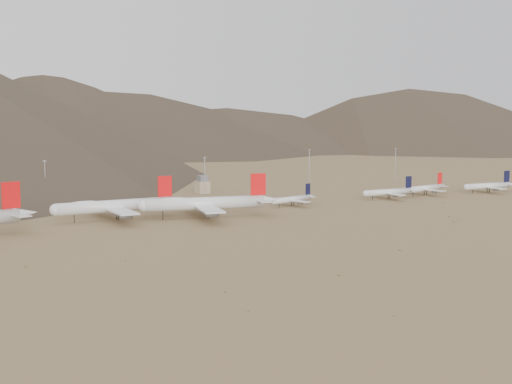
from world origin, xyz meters
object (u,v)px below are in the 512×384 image
widebody_centre (115,206)px  narrowbody_b (390,192)px  control_tower (202,185)px  widebody_east (205,203)px  narrowbody_a (293,199)px

widebody_centre → narrowbody_b: (178.73, -10.12, -2.90)m
widebody_centre → control_tower: size_ratio=6.02×
widebody_east → narrowbody_a: widebody_east is taller
widebody_centre → widebody_east: widebody_east is taller
narrowbody_b → control_tower: size_ratio=3.50×
widebody_centre → narrowbody_a: (108.29, -4.15, -3.42)m
widebody_east → widebody_centre: bearing=171.6°
narrowbody_b → control_tower: bearing=138.7°
widebody_east → narrowbody_b: bearing=18.5°
control_tower → widebody_east: bearing=-116.8°
widebody_centre → control_tower: bearing=43.7°
narrowbody_a → narrowbody_b: 70.70m
widebody_centre → narrowbody_b: bearing=-0.6°
narrowbody_a → control_tower: 86.12m
widebody_centre → control_tower: 122.69m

